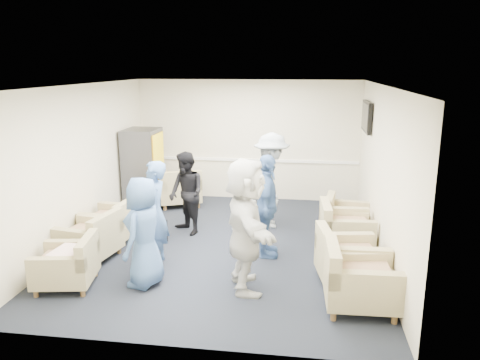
# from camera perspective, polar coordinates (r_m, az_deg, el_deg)

# --- Properties ---
(floor) EXTENTS (6.00, 6.00, 0.00)m
(floor) POSITION_cam_1_polar(r_m,az_deg,el_deg) (8.10, -1.72, -7.98)
(floor) COLOR black
(floor) RESTS_ON ground
(ceiling) EXTENTS (6.00, 6.00, 0.00)m
(ceiling) POSITION_cam_1_polar(r_m,az_deg,el_deg) (7.52, -1.88, 11.47)
(ceiling) COLOR silver
(ceiling) RESTS_ON back_wall
(back_wall) EXTENTS (5.00, 0.02, 2.70)m
(back_wall) POSITION_cam_1_polar(r_m,az_deg,el_deg) (10.62, 0.95, 4.86)
(back_wall) COLOR beige
(back_wall) RESTS_ON floor
(front_wall) EXTENTS (5.00, 0.02, 2.70)m
(front_wall) POSITION_cam_1_polar(r_m,az_deg,el_deg) (4.88, -7.79, -6.20)
(front_wall) COLOR beige
(front_wall) RESTS_ON floor
(left_wall) EXTENTS (0.02, 6.00, 2.70)m
(left_wall) POSITION_cam_1_polar(r_m,az_deg,el_deg) (8.48, -18.69, 1.82)
(left_wall) COLOR beige
(left_wall) RESTS_ON floor
(right_wall) EXTENTS (0.02, 6.00, 2.70)m
(right_wall) POSITION_cam_1_polar(r_m,az_deg,el_deg) (7.69, 16.90, 0.76)
(right_wall) COLOR beige
(right_wall) RESTS_ON floor
(chair_rail) EXTENTS (4.98, 0.04, 0.06)m
(chair_rail) POSITION_cam_1_polar(r_m,az_deg,el_deg) (10.68, 0.93, 2.45)
(chair_rail) COLOR white
(chair_rail) RESTS_ON back_wall
(tv) EXTENTS (0.10, 1.00, 0.58)m
(tv) POSITION_cam_1_polar(r_m,az_deg,el_deg) (9.33, 15.18, 7.44)
(tv) COLOR black
(tv) RESTS_ON right_wall
(armchair_left_near) EXTENTS (0.88, 0.88, 0.61)m
(armchair_left_near) POSITION_cam_1_polar(r_m,az_deg,el_deg) (7.00, -20.09, -9.79)
(armchair_left_near) COLOR tan
(armchair_left_near) RESTS_ON floor
(armchair_left_mid) EXTENTS (0.95, 0.95, 0.66)m
(armchair_left_mid) POSITION_cam_1_polar(r_m,az_deg,el_deg) (7.81, -17.68, -6.95)
(armchair_left_mid) COLOR tan
(armchair_left_mid) RESTS_ON floor
(armchair_left_far) EXTENTS (0.89, 0.89, 0.64)m
(armchair_left_far) POSITION_cam_1_polar(r_m,az_deg,el_deg) (8.48, -15.20, -5.16)
(armchair_left_far) COLOR tan
(armchair_left_far) RESTS_ON floor
(armchair_right_near) EXTENTS (0.92, 0.92, 0.71)m
(armchair_right_near) POSITION_cam_1_polar(r_m,az_deg,el_deg) (6.23, 13.94, -11.85)
(armchair_right_near) COLOR tan
(armchair_right_near) RESTS_ON floor
(armchair_right_midnear) EXTENTS (0.98, 0.98, 0.68)m
(armchair_right_midnear) POSITION_cam_1_polar(r_m,az_deg,el_deg) (6.81, 12.75, -9.61)
(armchair_right_midnear) COLOR tan
(armchair_right_midnear) RESTS_ON floor
(armchair_right_midfar) EXTENTS (0.89, 0.89, 0.67)m
(armchair_right_midfar) POSITION_cam_1_polar(r_m,az_deg,el_deg) (8.04, 12.40, -5.93)
(armchair_right_midfar) COLOR tan
(armchair_right_midfar) RESTS_ON floor
(armchair_right_far) EXTENTS (0.86, 0.86, 0.61)m
(armchair_right_far) POSITION_cam_1_polar(r_m,az_deg,el_deg) (8.70, 12.55, -4.62)
(armchair_right_far) COLOR tan
(armchair_right_far) RESTS_ON floor
(armchair_corner) EXTENTS (1.15, 1.15, 0.71)m
(armchair_corner) POSITION_cam_1_polar(r_m,az_deg,el_deg) (10.32, -7.37, -1.19)
(armchair_corner) COLOR tan
(armchair_corner) RESTS_ON floor
(vending_machine) EXTENTS (0.70, 0.81, 1.71)m
(vending_machine) POSITION_cam_1_polar(r_m,az_deg,el_deg) (10.13, -11.68, 1.30)
(vending_machine) COLOR #4A4A51
(vending_machine) RESTS_ON floor
(backpack) EXTENTS (0.33, 0.29, 0.47)m
(backpack) POSITION_cam_1_polar(r_m,az_deg,el_deg) (8.31, -9.98, -5.82)
(backpack) COLOR black
(backpack) RESTS_ON floor
(pillow) EXTENTS (0.41, 0.51, 0.14)m
(pillow) POSITION_cam_1_polar(r_m,az_deg,el_deg) (6.93, -20.26, -8.52)
(pillow) COLOR white
(pillow) RESTS_ON armchair_left_near
(person_front_left) EXTENTS (0.62, 0.83, 1.55)m
(person_front_left) POSITION_cam_1_polar(r_m,az_deg,el_deg) (6.60, -11.67, -6.25)
(person_front_left) COLOR #40639B
(person_front_left) RESTS_ON floor
(person_mid_left) EXTENTS (0.44, 0.63, 1.63)m
(person_mid_left) POSITION_cam_1_polar(r_m,az_deg,el_deg) (7.22, -10.36, -4.09)
(person_mid_left) COLOR #40639B
(person_mid_left) RESTS_ON floor
(person_back_left) EXTENTS (0.92, 0.92, 1.51)m
(person_back_left) POSITION_cam_1_polar(r_m,az_deg,el_deg) (8.50, -6.55, -1.64)
(person_back_left) COLOR black
(person_back_left) RESTS_ON floor
(person_back_right) EXTENTS (0.83, 1.24, 1.80)m
(person_back_right) POSITION_cam_1_polar(r_m,az_deg,el_deg) (8.81, 3.84, -0.05)
(person_back_right) COLOR beige
(person_back_right) RESTS_ON floor
(person_mid_right) EXTENTS (0.48, 1.00, 1.66)m
(person_mid_right) POSITION_cam_1_polar(r_m,az_deg,el_deg) (7.43, 3.22, -3.24)
(person_mid_right) COLOR #40639B
(person_mid_right) RESTS_ON floor
(person_front_right) EXTENTS (0.96, 1.79, 1.84)m
(person_front_right) POSITION_cam_1_polar(r_m,az_deg,el_deg) (6.30, 0.72, -5.53)
(person_front_right) COLOR silver
(person_front_right) RESTS_ON floor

